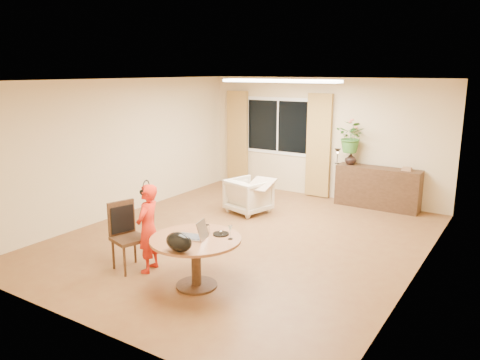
# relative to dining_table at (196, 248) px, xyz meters

# --- Properties ---
(floor) EXTENTS (6.50, 6.50, 0.00)m
(floor) POSITION_rel_dining_table_xyz_m (-0.42, 1.82, -0.52)
(floor) COLOR brown
(floor) RESTS_ON ground
(ceiling) EXTENTS (6.50, 6.50, 0.00)m
(ceiling) POSITION_rel_dining_table_xyz_m (-0.42, 1.82, 2.08)
(ceiling) COLOR white
(ceiling) RESTS_ON wall_back
(wall_back) EXTENTS (5.50, 0.00, 5.50)m
(wall_back) POSITION_rel_dining_table_xyz_m (-0.42, 5.07, 0.78)
(wall_back) COLOR #CFBA87
(wall_back) RESTS_ON floor
(wall_left) EXTENTS (0.00, 6.50, 6.50)m
(wall_left) POSITION_rel_dining_table_xyz_m (-3.17, 1.82, 0.78)
(wall_left) COLOR #CFBA87
(wall_left) RESTS_ON floor
(wall_right) EXTENTS (0.00, 6.50, 6.50)m
(wall_right) POSITION_rel_dining_table_xyz_m (2.33, 1.82, 0.78)
(wall_right) COLOR #CFBA87
(wall_right) RESTS_ON floor
(window) EXTENTS (1.70, 0.03, 1.30)m
(window) POSITION_rel_dining_table_xyz_m (-1.52, 5.05, 0.98)
(window) COLOR white
(window) RESTS_ON wall_back
(curtain_left) EXTENTS (0.55, 0.08, 2.25)m
(curtain_left) POSITION_rel_dining_table_xyz_m (-2.57, 4.97, 0.62)
(curtain_left) COLOR olive
(curtain_left) RESTS_ON wall_back
(curtain_right) EXTENTS (0.55, 0.08, 2.25)m
(curtain_right) POSITION_rel_dining_table_xyz_m (-0.47, 4.97, 0.62)
(curtain_right) COLOR olive
(curtain_right) RESTS_ON wall_back
(ceiling_panel) EXTENTS (2.20, 0.35, 0.05)m
(ceiling_panel) POSITION_rel_dining_table_xyz_m (-0.42, 3.02, 2.04)
(ceiling_panel) COLOR white
(ceiling_panel) RESTS_ON ceiling
(dining_table) EXTENTS (1.17, 1.17, 0.67)m
(dining_table) POSITION_rel_dining_table_xyz_m (0.00, 0.00, 0.00)
(dining_table) COLOR brown
(dining_table) RESTS_ON floor
(dining_chair) EXTENTS (0.56, 0.54, 0.96)m
(dining_chair) POSITION_rel_dining_table_xyz_m (-1.12, -0.08, -0.04)
(dining_chair) COLOR black
(dining_chair) RESTS_ON floor
(child) EXTENTS (0.52, 0.40, 1.25)m
(child) POSITION_rel_dining_table_xyz_m (-0.86, 0.04, 0.10)
(child) COLOR red
(child) RESTS_ON floor
(laptop) EXTENTS (0.43, 0.34, 0.25)m
(laptop) POSITION_rel_dining_table_xyz_m (-0.07, -0.02, 0.27)
(laptop) COLOR #B7B7BC
(laptop) RESTS_ON dining_table
(tumbler) EXTENTS (0.08, 0.08, 0.11)m
(tumbler) POSITION_rel_dining_table_xyz_m (0.01, 0.22, 0.20)
(tumbler) COLOR white
(tumbler) RESTS_ON dining_table
(wine_glass) EXTENTS (0.08, 0.08, 0.18)m
(wine_glass) POSITION_rel_dining_table_xyz_m (0.40, 0.20, 0.23)
(wine_glass) COLOR white
(wine_glass) RESTS_ON dining_table
(pot_lid) EXTENTS (0.24, 0.24, 0.03)m
(pot_lid) POSITION_rel_dining_table_xyz_m (0.20, 0.28, 0.16)
(pot_lid) COLOR white
(pot_lid) RESTS_ON dining_table
(handbag) EXTENTS (0.36, 0.22, 0.24)m
(handbag) POSITION_rel_dining_table_xyz_m (0.12, -0.47, 0.26)
(handbag) COLOR black
(handbag) RESTS_ON dining_table
(armchair) EXTENTS (0.89, 0.91, 0.68)m
(armchair) POSITION_rel_dining_table_xyz_m (-1.13, 3.14, -0.18)
(armchair) COLOR beige
(armchair) RESTS_ON floor
(throw) EXTENTS (0.47, 0.57, 0.03)m
(throw) POSITION_rel_dining_table_xyz_m (-0.85, 3.13, 0.17)
(throw) COLOR beige
(throw) RESTS_ON armchair
(sideboard) EXTENTS (1.68, 0.41, 0.84)m
(sideboard) POSITION_rel_dining_table_xyz_m (0.91, 4.83, -0.11)
(sideboard) COLOR black
(sideboard) RESTS_ON floor
(vase) EXTENTS (0.29, 0.29, 0.25)m
(vase) POSITION_rel_dining_table_xyz_m (0.31, 4.83, 0.44)
(vase) COLOR black
(vase) RESTS_ON sideboard
(bouquet) EXTENTS (0.65, 0.59, 0.66)m
(bouquet) POSITION_rel_dining_table_xyz_m (0.31, 4.83, 0.89)
(bouquet) COLOR #256328
(bouquet) RESTS_ON vase
(book_stack) EXTENTS (0.19, 0.15, 0.08)m
(book_stack) POSITION_rel_dining_table_xyz_m (1.46, 4.83, 0.35)
(book_stack) COLOR #8C6547
(book_stack) RESTS_ON sideboard
(desk_lamp) EXTENTS (0.17, 0.17, 0.33)m
(desk_lamp) POSITION_rel_dining_table_xyz_m (0.04, 4.78, 0.48)
(desk_lamp) COLOR black
(desk_lamp) RESTS_ON sideboard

